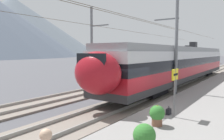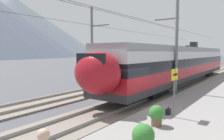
# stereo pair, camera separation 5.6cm
# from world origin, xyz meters

# --- Properties ---
(ground_plane) EXTENTS (400.00, 400.00, 0.00)m
(ground_plane) POSITION_xyz_m (0.00, 0.00, 0.00)
(ground_plane) COLOR #4C4C51
(platform_slab) EXTENTS (120.00, 7.18, 0.34)m
(platform_slab) POSITION_xyz_m (0.00, -4.33, 0.17)
(platform_slab) COLOR gray
(platform_slab) RESTS_ON ground
(track_near) EXTENTS (120.00, 3.00, 0.28)m
(track_near) POSITION_xyz_m (0.00, 1.19, 0.07)
(track_near) COLOR slate
(track_near) RESTS_ON ground
(track_far) EXTENTS (120.00, 3.00, 0.28)m
(track_far) POSITION_xyz_m (0.00, 5.84, 0.07)
(track_far) COLOR slate
(track_far) RESTS_ON ground
(train_near_platform) EXTENTS (28.58, 3.03, 4.27)m
(train_near_platform) POSITION_xyz_m (11.83, 1.19, 2.23)
(train_near_platform) COLOR #2D2D30
(train_near_platform) RESTS_ON track_near
(train_far_track) EXTENTS (30.40, 2.90, 4.27)m
(train_far_track) POSITION_xyz_m (25.24, 5.84, 2.23)
(train_far_track) COLOR #2D2D30
(train_far_track) RESTS_ON track_far
(catenary_mast_mid) EXTENTS (47.89, 1.91, 8.43)m
(catenary_mast_mid) POSITION_xyz_m (5.62, -0.31, 4.34)
(catenary_mast_mid) COLOR slate
(catenary_mast_mid) RESTS_ON ground
(catenary_mast_far_side) EXTENTS (47.89, 2.13, 7.58)m
(catenary_mast_far_side) POSITION_xyz_m (5.40, 7.52, 3.98)
(catenary_mast_far_side) COLOR slate
(catenary_mast_far_side) RESTS_ON ground
(platform_sign) EXTENTS (0.70, 0.08, 2.24)m
(platform_sign) POSITION_xyz_m (-0.64, -2.52, 1.99)
(platform_sign) COLOR #59595B
(platform_sign) RESTS_ON platform_slab
(handbag_near_sign) EXTENTS (0.32, 0.18, 0.41)m
(handbag_near_sign) POSITION_xyz_m (-0.36, -2.15, 0.49)
(handbag_near_sign) COLOR black
(handbag_near_sign) RESTS_ON platform_slab
(potted_plant_platform_edge) EXTENTS (0.63, 0.63, 0.85)m
(potted_plant_platform_edge) POSITION_xyz_m (-2.17, -2.34, 0.83)
(potted_plant_platform_edge) COLOR brown
(potted_plant_platform_edge) RESTS_ON platform_slab
(potted_plant_by_shelter) EXTENTS (0.68, 0.68, 0.91)m
(potted_plant_by_shelter) POSITION_xyz_m (-4.70, -3.03, 0.86)
(potted_plant_by_shelter) COLOR brown
(potted_plant_by_shelter) RESTS_ON platform_slab
(mountain_right_ridge) EXTENTS (182.23, 182.23, 61.58)m
(mountain_right_ridge) POSITION_xyz_m (118.19, 213.97, 30.79)
(mountain_right_ridge) COLOR slate
(mountain_right_ridge) RESTS_ON ground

